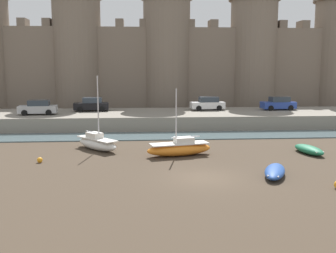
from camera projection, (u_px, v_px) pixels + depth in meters
ground_plane at (205, 178)px, 24.41m from camera, size 160.00×160.00×0.00m
water_channel at (180, 136)px, 39.22m from camera, size 80.00×4.50×0.10m
quay_road at (173, 119)px, 46.25m from camera, size 62.32×10.00×1.60m
castle at (167, 59)px, 56.24m from camera, size 57.72×7.39×20.20m
sailboat_midflat_right at (180, 148)px, 30.52m from camera, size 5.37×2.65×5.23m
rowboat_foreground_centre at (309, 149)px, 31.24m from camera, size 1.89×3.58×0.66m
rowboat_midflat_centre at (275, 171)px, 24.80m from camera, size 2.59×3.90×0.63m
sailboat_midflat_left at (97, 143)px, 32.70m from camera, size 4.24×4.62×6.14m
mooring_buoy_mid_mud at (40, 160)px, 28.33m from camera, size 0.40×0.40×0.40m
car_quay_centre_west at (208, 104)px, 48.08m from camera, size 4.21×2.11×1.62m
car_quay_west at (278, 104)px, 48.25m from camera, size 4.21×2.11×1.62m
car_quay_centre_east at (38, 108)px, 43.45m from camera, size 4.21×2.11×1.62m
car_quay_east at (92, 105)px, 46.98m from camera, size 4.21×2.11×1.62m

